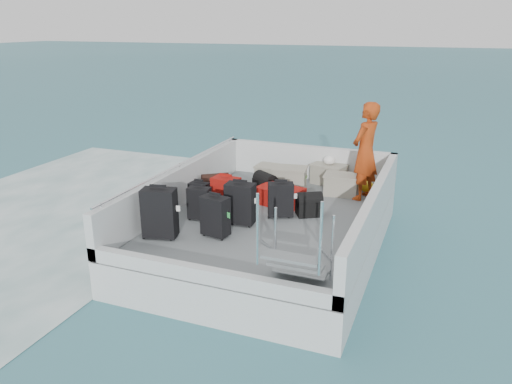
% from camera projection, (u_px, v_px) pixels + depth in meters
% --- Properties ---
extents(ground, '(160.00, 160.00, 0.00)m').
position_uv_depth(ground, '(270.00, 250.00, 8.74)').
color(ground, '#1C5564').
rests_on(ground, ground).
extents(wake_foam, '(10.00, 10.00, 0.00)m').
position_uv_depth(wake_foam, '(53.00, 213.00, 10.40)').
color(wake_foam, white).
rests_on(wake_foam, ground).
extents(ferry_hull, '(3.60, 5.00, 0.60)m').
position_uv_depth(ferry_hull, '(270.00, 234.00, 8.65)').
color(ferry_hull, silver).
rests_on(ferry_hull, ground).
extents(deck, '(3.30, 4.70, 0.02)m').
position_uv_depth(deck, '(270.00, 217.00, 8.55)').
color(deck, slate).
rests_on(deck, ferry_hull).
extents(deck_fittings, '(3.60, 5.00, 0.90)m').
position_uv_depth(deck_fittings, '(284.00, 205.00, 8.02)').
color(deck_fittings, silver).
rests_on(deck_fittings, deck).
extents(suitcase_0, '(0.57, 0.40, 0.79)m').
position_uv_depth(suitcase_0, '(160.00, 214.00, 7.61)').
color(suitcase_0, black).
rests_on(suitcase_0, deck).
extents(suitcase_1, '(0.39, 0.25, 0.56)m').
position_uv_depth(suitcase_1, '(199.00, 204.00, 8.34)').
color(suitcase_1, black).
rests_on(suitcase_1, deck).
extents(suitcase_2, '(0.35, 0.22, 0.50)m').
position_uv_depth(suitcase_2, '(199.00, 196.00, 8.78)').
color(suitcase_2, black).
rests_on(suitcase_2, deck).
extents(suitcase_3, '(0.46, 0.32, 0.64)m').
position_uv_depth(suitcase_3, '(215.00, 217.00, 7.68)').
color(suitcase_3, black).
rests_on(suitcase_3, deck).
extents(suitcase_4, '(0.49, 0.31, 0.69)m').
position_uv_depth(suitcase_4, '(240.00, 204.00, 8.14)').
color(suitcase_4, black).
rests_on(suitcase_4, deck).
extents(suitcase_5, '(0.49, 0.32, 0.64)m').
position_uv_depth(suitcase_5, '(226.00, 196.00, 8.61)').
color(suitcase_5, '#9B140B').
rests_on(suitcase_5, deck).
extents(suitcase_7, '(0.49, 0.39, 0.60)m').
position_uv_depth(suitcase_7, '(281.00, 200.00, 8.46)').
color(suitcase_7, black).
rests_on(suitcase_7, deck).
extents(suitcase_8, '(0.91, 0.71, 0.32)m').
position_uv_depth(suitcase_8, '(280.00, 196.00, 9.09)').
color(suitcase_8, '#9B140B').
rests_on(suitcase_8, deck).
extents(duffel_0, '(0.59, 0.54, 0.32)m').
position_uv_depth(duffel_0, '(216.00, 187.00, 9.60)').
color(duffel_0, black).
rests_on(duffel_0, deck).
extents(duffel_1, '(0.56, 0.52, 0.32)m').
position_uv_depth(duffel_1, '(265.00, 185.00, 9.66)').
color(duffel_1, black).
rests_on(duffel_1, deck).
extents(duffel_2, '(0.52, 0.47, 0.32)m').
position_uv_depth(duffel_2, '(309.00, 206.00, 8.56)').
color(duffel_2, black).
rests_on(duffel_2, deck).
extents(crate_0, '(0.63, 0.46, 0.37)m').
position_uv_depth(crate_0, '(272.00, 176.00, 10.19)').
color(crate_0, gray).
rests_on(crate_0, deck).
extents(crate_1, '(0.70, 0.53, 0.38)m').
position_uv_depth(crate_1, '(290.00, 178.00, 10.03)').
color(crate_1, gray).
rests_on(crate_1, deck).
extents(crate_2, '(0.73, 0.59, 0.38)m').
position_uv_depth(crate_2, '(329.00, 175.00, 10.24)').
color(crate_2, gray).
rests_on(crate_2, deck).
extents(crate_3, '(0.65, 0.48, 0.37)m').
position_uv_depth(crate_3, '(341.00, 185.00, 9.59)').
color(crate_3, gray).
rests_on(crate_3, deck).
extents(yellow_bag, '(0.28, 0.26, 0.22)m').
position_uv_depth(yellow_bag, '(367.00, 187.00, 9.76)').
color(yellow_bag, gold).
rests_on(yellow_bag, deck).
extents(white_bag, '(0.24, 0.24, 0.18)m').
position_uv_depth(white_bag, '(329.00, 162.00, 10.15)').
color(white_bag, white).
rests_on(white_bag, crate_2).
extents(passenger, '(0.65, 0.79, 1.82)m').
position_uv_depth(passenger, '(365.00, 151.00, 9.16)').
color(passenger, '#EB4C16').
rests_on(passenger, deck).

